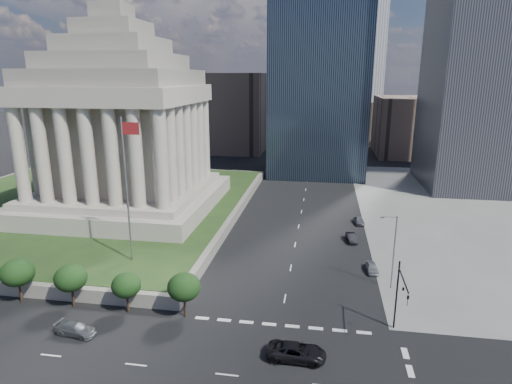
% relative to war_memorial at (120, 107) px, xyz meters
% --- Properties ---
extents(ground, '(500.00, 500.00, 0.00)m').
position_rel_war_memorial_xyz_m(ground, '(34.00, 52.00, -21.40)').
color(ground, black).
rests_on(ground, ground).
extents(plaza_terrace, '(66.00, 70.00, 1.80)m').
position_rel_war_memorial_xyz_m(plaza_terrace, '(-11.00, 2.00, -20.50)').
color(plaza_terrace, slate).
rests_on(plaza_terrace, ground).
extents(plaza_lawn, '(64.00, 68.00, 0.10)m').
position_rel_war_memorial_xyz_m(plaza_lawn, '(-11.00, 2.00, -19.55)').
color(plaza_lawn, '#1E3817').
rests_on(plaza_lawn, plaza_terrace).
extents(war_memorial, '(34.00, 34.00, 39.00)m').
position_rel_war_memorial_xyz_m(war_memorial, '(0.00, 0.00, 0.00)').
color(war_memorial, '#A09586').
rests_on(war_memorial, plaza_lawn).
extents(flagpole, '(2.52, 0.24, 20.00)m').
position_rel_war_memorial_xyz_m(flagpole, '(12.17, -24.00, -8.29)').
color(flagpole, slate).
rests_on(flagpole, plaza_lawn).
extents(midrise_glass, '(26.00, 26.00, 60.00)m').
position_rel_war_memorial_xyz_m(midrise_glass, '(36.00, 47.00, 8.60)').
color(midrise_glass, black).
rests_on(midrise_glass, ground).
extents(building_filler_ne, '(20.00, 30.00, 20.00)m').
position_rel_war_memorial_xyz_m(building_filler_ne, '(66.00, 82.00, -11.40)').
color(building_filler_ne, brown).
rests_on(building_filler_ne, ground).
extents(building_filler_nw, '(24.00, 30.00, 28.00)m').
position_rel_war_memorial_xyz_m(building_filler_nw, '(4.00, 82.00, -7.40)').
color(building_filler_nw, brown).
rests_on(building_filler_nw, ground).
extents(traffic_signal_ne, '(0.30, 5.74, 8.00)m').
position_rel_war_memorial_xyz_m(traffic_signal_ne, '(46.50, -34.30, -16.15)').
color(traffic_signal_ne, black).
rests_on(traffic_signal_ne, ground).
extents(street_lamp_north, '(2.13, 0.22, 10.00)m').
position_rel_war_memorial_xyz_m(street_lamp_north, '(47.33, -23.00, -15.74)').
color(street_lamp_north, slate).
rests_on(street_lamp_north, ground).
extents(pickup_truck, '(2.77, 5.85, 1.61)m').
position_rel_war_memorial_xyz_m(pickup_truck, '(36.25, -39.65, -20.59)').
color(pickup_truck, black).
rests_on(pickup_truck, ground).
extents(suv_grey, '(2.39, 4.74, 1.32)m').
position_rel_war_memorial_xyz_m(suv_grey, '(12.49, -39.30, -20.74)').
color(suv_grey, '#4C5053').
rests_on(suv_grey, ground).
extents(parked_sedan_near, '(3.89, 1.79, 1.29)m').
position_rel_war_memorial_xyz_m(parked_sedan_near, '(45.50, -18.39, -20.75)').
color(parked_sedan_near, gray).
rests_on(parked_sedan_near, ground).
extents(parked_sedan_mid, '(4.23, 1.97, 1.34)m').
position_rel_war_memorial_xyz_m(parked_sedan_mid, '(43.25, -7.03, -20.73)').
color(parked_sedan_mid, black).
rests_on(parked_sedan_mid, ground).
extents(parked_sedan_far, '(4.13, 2.10, 1.35)m').
position_rel_war_memorial_xyz_m(parked_sedan_far, '(45.11, 2.20, -20.73)').
color(parked_sedan_far, '#585A60').
rests_on(parked_sedan_far, ground).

